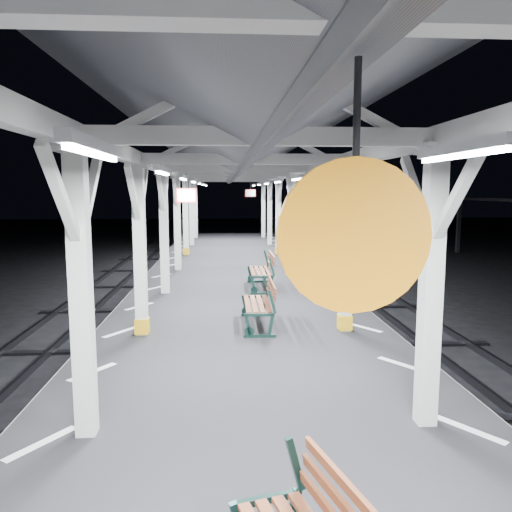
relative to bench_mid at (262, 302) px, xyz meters
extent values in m
plane|color=black|center=(-0.38, -2.48, -1.50)|extent=(120.00, 120.00, 0.00)
cube|color=black|center=(-0.38, -2.48, -1.00)|extent=(6.00, 50.00, 1.00)
cube|color=silver|center=(-2.83, -2.48, -0.49)|extent=(1.00, 48.00, 0.01)
cube|color=silver|center=(2.07, -2.48, -0.49)|extent=(1.00, 48.00, 0.01)
cube|color=silver|center=(-2.38, -4.48, 1.10)|extent=(0.22, 0.22, 3.20)
cube|color=silver|center=(-2.38, -4.48, 2.76)|extent=(0.40, 0.40, 0.12)
cube|color=silver|center=(-2.38, -3.93, 2.25)|extent=(0.10, 0.99, 0.99)
cube|color=silver|center=(-2.38, -5.03, 2.25)|extent=(0.10, 0.99, 0.99)
cube|color=silver|center=(-2.38, -0.48, 1.10)|extent=(0.22, 0.22, 3.20)
cube|color=silver|center=(-2.38, -0.48, 2.76)|extent=(0.40, 0.40, 0.12)
cube|color=gold|center=(-2.38, -0.48, -0.32)|extent=(0.26, 0.26, 0.30)
cube|color=silver|center=(-2.38, 0.07, 2.25)|extent=(0.10, 0.99, 0.99)
cube|color=silver|center=(-2.38, -1.03, 2.25)|extent=(0.10, 0.99, 0.99)
cube|color=silver|center=(-2.38, 3.52, 1.10)|extent=(0.22, 0.22, 3.20)
cube|color=silver|center=(-2.38, 3.52, 2.76)|extent=(0.40, 0.40, 0.12)
cube|color=silver|center=(-2.38, 4.07, 2.25)|extent=(0.10, 0.99, 0.99)
cube|color=silver|center=(-2.38, 2.97, 2.25)|extent=(0.10, 0.99, 0.99)
cube|color=silver|center=(-2.38, 7.52, 1.10)|extent=(0.22, 0.22, 3.20)
cube|color=silver|center=(-2.38, 7.52, 2.76)|extent=(0.40, 0.40, 0.12)
cube|color=silver|center=(-2.38, 8.07, 2.25)|extent=(0.10, 0.99, 0.99)
cube|color=silver|center=(-2.38, 6.97, 2.25)|extent=(0.10, 0.99, 0.99)
cube|color=silver|center=(-2.38, 11.52, 1.10)|extent=(0.22, 0.22, 3.20)
cube|color=silver|center=(-2.38, 11.52, 2.76)|extent=(0.40, 0.40, 0.12)
cube|color=gold|center=(-2.38, 11.52, -0.32)|extent=(0.26, 0.26, 0.30)
cube|color=silver|center=(-2.38, 12.07, 2.25)|extent=(0.10, 0.99, 0.99)
cube|color=silver|center=(-2.38, 10.97, 2.25)|extent=(0.10, 0.99, 0.99)
cube|color=silver|center=(-2.38, 15.52, 1.10)|extent=(0.22, 0.22, 3.20)
cube|color=silver|center=(-2.38, 15.52, 2.76)|extent=(0.40, 0.40, 0.12)
cube|color=silver|center=(-2.38, 16.07, 2.25)|extent=(0.10, 0.99, 0.99)
cube|color=silver|center=(-2.38, 14.97, 2.25)|extent=(0.10, 0.99, 0.99)
cube|color=silver|center=(-2.38, 19.52, 1.10)|extent=(0.22, 0.22, 3.20)
cube|color=silver|center=(-2.38, 19.52, 2.76)|extent=(0.40, 0.40, 0.12)
cube|color=silver|center=(-2.38, 20.07, 2.25)|extent=(0.10, 0.99, 0.99)
cube|color=silver|center=(-2.38, 18.97, 2.25)|extent=(0.10, 0.99, 0.99)
cube|color=silver|center=(1.62, -4.48, 1.10)|extent=(0.22, 0.22, 3.20)
cube|color=silver|center=(1.62, -4.48, 2.76)|extent=(0.40, 0.40, 0.12)
cube|color=silver|center=(1.62, -3.93, 2.25)|extent=(0.10, 0.99, 0.99)
cube|color=silver|center=(1.62, -5.03, 2.25)|extent=(0.10, 0.99, 0.99)
cube|color=silver|center=(1.62, -0.48, 1.10)|extent=(0.22, 0.22, 3.20)
cube|color=silver|center=(1.62, -0.48, 2.76)|extent=(0.40, 0.40, 0.12)
cube|color=gold|center=(1.62, -0.48, -0.32)|extent=(0.26, 0.26, 0.30)
cube|color=silver|center=(1.62, 0.07, 2.25)|extent=(0.10, 0.99, 0.99)
cube|color=silver|center=(1.62, -1.03, 2.25)|extent=(0.10, 0.99, 0.99)
cube|color=silver|center=(1.62, 3.52, 1.10)|extent=(0.22, 0.22, 3.20)
cube|color=silver|center=(1.62, 3.52, 2.76)|extent=(0.40, 0.40, 0.12)
cube|color=silver|center=(1.62, 4.07, 2.25)|extent=(0.10, 0.99, 0.99)
cube|color=silver|center=(1.62, 2.97, 2.25)|extent=(0.10, 0.99, 0.99)
cube|color=silver|center=(1.62, 7.52, 1.10)|extent=(0.22, 0.22, 3.20)
cube|color=silver|center=(1.62, 7.52, 2.76)|extent=(0.40, 0.40, 0.12)
cube|color=silver|center=(1.62, 8.07, 2.25)|extent=(0.10, 0.99, 0.99)
cube|color=silver|center=(1.62, 6.97, 2.25)|extent=(0.10, 0.99, 0.99)
cube|color=silver|center=(1.62, 11.52, 1.10)|extent=(0.22, 0.22, 3.20)
cube|color=silver|center=(1.62, 11.52, 2.76)|extent=(0.40, 0.40, 0.12)
cube|color=gold|center=(1.62, 11.52, -0.32)|extent=(0.26, 0.26, 0.30)
cube|color=silver|center=(1.62, 12.07, 2.25)|extent=(0.10, 0.99, 0.99)
cube|color=silver|center=(1.62, 10.97, 2.25)|extent=(0.10, 0.99, 0.99)
cube|color=silver|center=(1.62, 15.52, 1.10)|extent=(0.22, 0.22, 3.20)
cube|color=silver|center=(1.62, 15.52, 2.76)|extent=(0.40, 0.40, 0.12)
cube|color=silver|center=(1.62, 16.07, 2.25)|extent=(0.10, 0.99, 0.99)
cube|color=silver|center=(1.62, 14.97, 2.25)|extent=(0.10, 0.99, 0.99)
cube|color=silver|center=(1.62, 19.52, 1.10)|extent=(0.22, 0.22, 3.20)
cube|color=silver|center=(1.62, 19.52, 2.76)|extent=(0.40, 0.40, 0.12)
cube|color=silver|center=(1.62, 20.07, 2.25)|extent=(0.10, 0.99, 0.99)
cube|color=silver|center=(1.62, 18.97, 2.25)|extent=(0.10, 0.99, 0.99)
cube|color=silver|center=(-2.38, -2.48, 2.88)|extent=(0.18, 48.00, 0.24)
cube|color=silver|center=(1.62, -2.48, 2.88)|extent=(0.18, 48.00, 0.24)
cube|color=silver|center=(-0.38, -4.48, 2.88)|extent=(4.20, 0.14, 0.20)
cube|color=silver|center=(-0.38, -0.48, 2.88)|extent=(4.20, 0.14, 0.20)
cube|color=silver|center=(-0.38, 3.52, 2.88)|extent=(4.20, 0.14, 0.20)
cube|color=silver|center=(-0.38, 7.52, 2.88)|extent=(4.20, 0.14, 0.20)
cube|color=silver|center=(-0.38, 11.52, 2.88)|extent=(4.20, 0.14, 0.20)
cube|color=silver|center=(-0.38, 15.52, 2.88)|extent=(4.20, 0.14, 0.20)
cube|color=silver|center=(-0.38, 19.52, 2.88)|extent=(4.20, 0.14, 0.20)
cube|color=silver|center=(-0.38, -2.48, 3.80)|extent=(0.16, 48.00, 0.20)
cube|color=#4E5056|center=(-1.68, -2.48, 3.42)|extent=(2.80, 49.00, 1.45)
cube|color=#4E5056|center=(0.92, -2.48, 3.42)|extent=(2.80, 49.00, 1.45)
cube|color=silver|center=(-1.68, -6.48, 2.60)|extent=(0.10, 1.35, 0.08)
cube|color=white|center=(-1.68, -6.48, 2.55)|extent=(0.05, 1.25, 0.05)
cube|color=silver|center=(-1.68, -2.48, 2.60)|extent=(0.10, 1.35, 0.08)
cube|color=white|center=(-1.68, -2.48, 2.55)|extent=(0.05, 1.25, 0.05)
cube|color=silver|center=(-1.68, 1.52, 2.60)|extent=(0.10, 1.35, 0.08)
cube|color=white|center=(-1.68, 1.52, 2.55)|extent=(0.05, 1.25, 0.05)
cube|color=silver|center=(-1.68, 5.52, 2.60)|extent=(0.10, 1.35, 0.08)
cube|color=white|center=(-1.68, 5.52, 2.55)|extent=(0.05, 1.25, 0.05)
cube|color=silver|center=(-1.68, 9.52, 2.60)|extent=(0.10, 1.35, 0.08)
cube|color=white|center=(-1.68, 9.52, 2.55)|extent=(0.05, 1.25, 0.05)
cube|color=silver|center=(-1.68, 13.52, 2.60)|extent=(0.10, 1.35, 0.08)
cube|color=white|center=(-1.68, 13.52, 2.55)|extent=(0.05, 1.25, 0.05)
cube|color=silver|center=(-1.68, 17.52, 2.60)|extent=(0.10, 1.35, 0.08)
cube|color=white|center=(-1.68, 17.52, 2.55)|extent=(0.05, 1.25, 0.05)
cube|color=silver|center=(0.92, -6.48, 2.60)|extent=(0.10, 1.35, 0.08)
cube|color=white|center=(0.92, -6.48, 2.55)|extent=(0.05, 1.25, 0.05)
cube|color=silver|center=(0.92, -2.48, 2.60)|extent=(0.10, 1.35, 0.08)
cube|color=white|center=(0.92, -2.48, 2.55)|extent=(0.05, 1.25, 0.05)
cube|color=silver|center=(0.92, 1.52, 2.60)|extent=(0.10, 1.35, 0.08)
cube|color=white|center=(0.92, 1.52, 2.55)|extent=(0.05, 1.25, 0.05)
cube|color=silver|center=(0.92, 5.52, 2.60)|extent=(0.10, 1.35, 0.08)
cube|color=white|center=(0.92, 5.52, 2.55)|extent=(0.05, 1.25, 0.05)
cube|color=silver|center=(0.92, 9.52, 2.60)|extent=(0.10, 1.35, 0.08)
cube|color=white|center=(0.92, 9.52, 2.55)|extent=(0.05, 1.25, 0.05)
cube|color=silver|center=(0.92, 13.52, 2.60)|extent=(0.10, 1.35, 0.08)
cube|color=white|center=(0.92, 13.52, 2.55)|extent=(0.05, 1.25, 0.05)
cube|color=silver|center=(0.92, 17.52, 2.60)|extent=(0.10, 1.35, 0.08)
cube|color=white|center=(0.92, 17.52, 2.55)|extent=(0.05, 1.25, 0.05)
cylinder|color=black|center=(-0.38, -8.48, 2.55)|extent=(0.02, 0.02, 0.30)
cylinder|color=orange|center=(-0.38, -8.48, 2.15)|extent=(0.50, 0.04, 0.50)
cylinder|color=black|center=(-1.69, 2.40, 2.52)|extent=(0.02, 0.02, 0.36)
cube|color=red|center=(-1.69, 2.40, 2.17)|extent=(0.50, 0.03, 0.35)
cube|color=white|center=(-1.69, 2.40, 2.17)|extent=(0.44, 0.04, 0.29)
cylinder|color=black|center=(0.50, 13.27, 2.52)|extent=(0.02, 0.02, 0.36)
cube|color=red|center=(0.50, 13.27, 2.17)|extent=(0.50, 0.03, 0.35)
cube|color=white|center=(0.50, 13.27, 2.17)|extent=(0.44, 0.05, 0.29)
cube|color=black|center=(13.62, 19.52, 0.15)|extent=(0.20, 0.20, 3.30)
sphere|color=silver|center=(13.62, 19.52, 1.72)|extent=(0.20, 0.20, 0.20)
cube|color=#122D27|center=(-0.26, -6.45, 0.20)|extent=(0.18, 0.09, 0.45)
cube|color=brown|center=(0.04, -7.23, 0.38)|extent=(0.45, 1.53, 0.10)
cube|color=#122D27|center=(-0.11, -0.83, -0.47)|extent=(0.62, 0.07, 0.06)
cube|color=#122D27|center=(-0.34, -0.83, -0.26)|extent=(0.16, 0.05, 0.48)
cube|color=#122D27|center=(0.10, -0.83, -0.26)|extent=(0.14, 0.05, 0.48)
cube|color=#122D27|center=(0.12, -0.83, 0.20)|extent=(0.17, 0.05, 0.46)
cube|color=#122D27|center=(-0.09, 0.83, -0.47)|extent=(0.62, 0.07, 0.06)
cube|color=#122D27|center=(-0.32, 0.83, -0.26)|extent=(0.16, 0.05, 0.48)
cube|color=#122D27|center=(0.12, 0.83, -0.26)|extent=(0.14, 0.05, 0.48)
cube|color=#122D27|center=(0.14, 0.83, 0.20)|extent=(0.17, 0.05, 0.46)
cube|color=brown|center=(-0.31, 0.00, -0.03)|extent=(0.11, 1.58, 0.04)
cube|color=brown|center=(-0.17, 0.00, -0.03)|extent=(0.11, 1.58, 0.04)
cube|color=brown|center=(-0.04, 0.00, -0.03)|extent=(0.11, 1.58, 0.04)
cube|color=brown|center=(0.10, 0.00, -0.03)|extent=(0.11, 1.58, 0.04)
cube|color=brown|center=(0.17, 0.00, 0.12)|extent=(0.07, 1.58, 0.10)
cube|color=brown|center=(0.19, 0.00, 0.25)|extent=(0.07, 1.58, 0.10)
cube|color=brown|center=(0.21, 0.00, 0.39)|extent=(0.07, 1.58, 0.10)
cube|color=#122D27|center=(0.25, 3.10, -0.46)|extent=(0.67, 0.07, 0.07)
cube|color=#122D27|center=(0.01, 3.10, -0.24)|extent=(0.17, 0.06, 0.52)
cube|color=#122D27|center=(0.48, 3.10, -0.24)|extent=(0.16, 0.06, 0.52)
cube|color=#122D27|center=(0.50, 3.10, 0.25)|extent=(0.18, 0.06, 0.49)
cube|color=#122D27|center=(0.27, 4.90, -0.46)|extent=(0.67, 0.07, 0.07)
cube|color=#122D27|center=(0.02, 4.90, -0.24)|extent=(0.17, 0.06, 0.52)
cube|color=#122D27|center=(0.49, 4.90, -0.24)|extent=(0.16, 0.06, 0.52)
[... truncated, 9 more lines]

